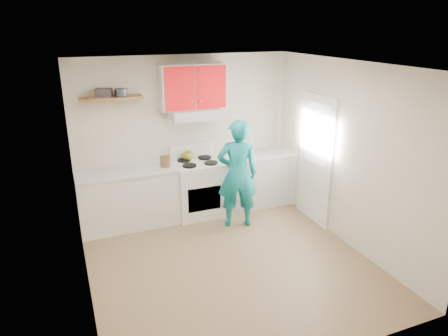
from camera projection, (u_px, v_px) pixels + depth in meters
name	position (u px, v px, depth m)	size (l,w,h in m)	color
floor	(229.00, 262.00, 5.58)	(3.80, 3.80, 0.00)	brown
ceiling	(230.00, 65.00, 4.71)	(3.60, 3.80, 0.04)	white
back_wall	(185.00, 135.00, 6.80)	(3.60, 0.04, 2.60)	beige
front_wall	(317.00, 243.00, 3.49)	(3.60, 0.04, 2.60)	beige
left_wall	(78.00, 193.00, 4.50)	(0.04, 3.80, 2.60)	beige
right_wall	(347.00, 155.00, 5.78)	(0.04, 3.80, 2.60)	beige
door	(316.00, 160.00, 6.48)	(0.05, 0.85, 2.05)	white
door_glass	(316.00, 134.00, 6.33)	(0.01, 0.55, 0.95)	white
counter_left	(129.00, 199.00, 6.46)	(1.52, 0.60, 0.90)	silver
counter_right	(254.00, 180.00, 7.23)	(1.32, 0.60, 0.90)	silver
stove	(198.00, 189.00, 6.84)	(0.76, 0.65, 0.92)	white
range_hood	(194.00, 114.00, 6.52)	(0.76, 0.44, 0.15)	silver
upper_cabinets	(192.00, 86.00, 6.42)	(1.02, 0.33, 0.70)	red
shelf	(111.00, 98.00, 6.02)	(0.90, 0.30, 0.04)	brown
books	(103.00, 93.00, 5.98)	(0.23, 0.17, 0.12)	#3B3436
tin	(121.00, 92.00, 6.04)	(0.18, 0.18, 0.11)	#333D4C
kettle	(188.00, 156.00, 6.74)	(0.20, 0.20, 0.17)	olive
crock	(165.00, 162.00, 6.45)	(0.16, 0.16, 0.19)	#4D3A22
cutting_board	(242.00, 157.00, 6.96)	(0.30, 0.22, 0.02)	olive
silicone_mat	(267.00, 155.00, 7.11)	(0.27, 0.22, 0.01)	red
person	(238.00, 174.00, 6.33)	(0.63, 0.41, 1.72)	#0D787D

